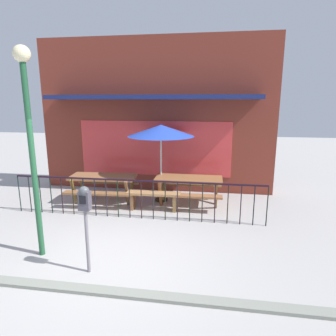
{
  "coord_description": "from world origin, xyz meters",
  "views": [
    {
      "loc": [
        1.81,
        -4.48,
        2.79
      ],
      "look_at": [
        0.74,
        2.47,
        1.19
      ],
      "focal_mm": 31.47,
      "sensor_mm": 36.0,
      "label": 1
    }
  ],
  "objects_px": {
    "patio_bench": "(154,197)",
    "parking_meter_near": "(85,207)",
    "picnic_table_right": "(189,183)",
    "street_lamp": "(29,124)",
    "picnic_table_left": "(103,181)",
    "patio_umbrella": "(161,131)"
  },
  "relations": [
    {
      "from": "picnic_table_right",
      "to": "street_lamp",
      "type": "bearing_deg",
      "value": -128.44
    },
    {
      "from": "picnic_table_left",
      "to": "street_lamp",
      "type": "xyz_separation_m",
      "value": [
        -0.1,
        -2.94,
        1.81
      ]
    },
    {
      "from": "parking_meter_near",
      "to": "picnic_table_left",
      "type": "bearing_deg",
      "value": 106.67
    },
    {
      "from": "street_lamp",
      "to": "picnic_table_right",
      "type": "bearing_deg",
      "value": 51.56
    },
    {
      "from": "patio_umbrella",
      "to": "parking_meter_near",
      "type": "distance_m",
      "value": 3.88
    },
    {
      "from": "picnic_table_right",
      "to": "patio_bench",
      "type": "bearing_deg",
      "value": -148.52
    },
    {
      "from": "patio_bench",
      "to": "street_lamp",
      "type": "relative_size",
      "value": 0.38
    },
    {
      "from": "picnic_table_right",
      "to": "street_lamp",
      "type": "height_order",
      "value": "street_lamp"
    },
    {
      "from": "parking_meter_near",
      "to": "street_lamp",
      "type": "height_order",
      "value": "street_lamp"
    },
    {
      "from": "street_lamp",
      "to": "picnic_table_left",
      "type": "bearing_deg",
      "value": 88.11
    },
    {
      "from": "patio_bench",
      "to": "parking_meter_near",
      "type": "relative_size",
      "value": 0.94
    },
    {
      "from": "patio_bench",
      "to": "parking_meter_near",
      "type": "distance_m",
      "value": 3.14
    },
    {
      "from": "picnic_table_left",
      "to": "patio_bench",
      "type": "relative_size",
      "value": 1.33
    },
    {
      "from": "patio_umbrella",
      "to": "street_lamp",
      "type": "height_order",
      "value": "street_lamp"
    },
    {
      "from": "picnic_table_right",
      "to": "patio_bench",
      "type": "xyz_separation_m",
      "value": [
        -0.87,
        -0.53,
        -0.26
      ]
    },
    {
      "from": "patio_umbrella",
      "to": "patio_bench",
      "type": "bearing_deg",
      "value": -95.29
    },
    {
      "from": "picnic_table_left",
      "to": "parking_meter_near",
      "type": "xyz_separation_m",
      "value": [
        1.01,
        -3.36,
        0.54
      ]
    },
    {
      "from": "patio_bench",
      "to": "parking_meter_near",
      "type": "height_order",
      "value": "parking_meter_near"
    },
    {
      "from": "patio_bench",
      "to": "street_lamp",
      "type": "height_order",
      "value": "street_lamp"
    },
    {
      "from": "patio_bench",
      "to": "street_lamp",
      "type": "bearing_deg",
      "value": -121.82
    },
    {
      "from": "picnic_table_right",
      "to": "parking_meter_near",
      "type": "height_order",
      "value": "parking_meter_near"
    },
    {
      "from": "patio_bench",
      "to": "parking_meter_near",
      "type": "bearing_deg",
      "value": -99.41
    }
  ]
}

